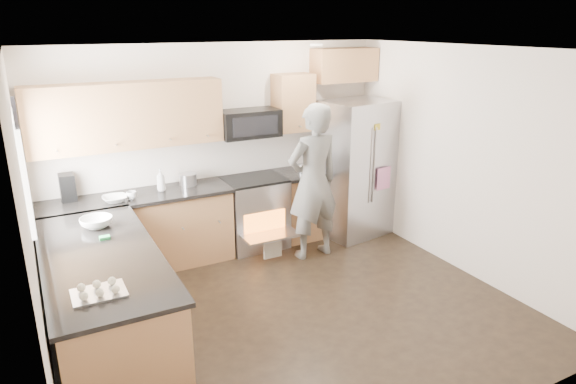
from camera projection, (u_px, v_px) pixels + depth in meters
ground at (291, 311)px, 5.29m from camera, size 4.50×4.50×0.00m
room_shell at (287, 153)px, 4.76m from camera, size 4.54×4.04×2.62m
back_cabinet_run at (181, 184)px, 6.20m from camera, size 4.45×0.64×2.50m
peninsula at (106, 300)px, 4.58m from camera, size 0.96×2.36×1.02m
stove_range at (254, 197)px, 6.65m from camera, size 0.76×0.97×1.79m
refrigerator at (356, 169)px, 7.00m from camera, size 1.01×0.84×1.85m
person at (313, 182)px, 6.27m from camera, size 0.74×0.52×1.94m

